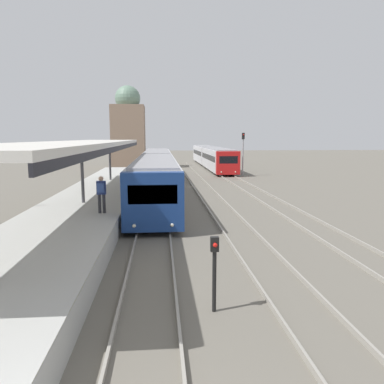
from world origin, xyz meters
name	(u,v)px	position (x,y,z in m)	size (l,w,h in m)	color
platform_canopy	(82,144)	(-3.66, 16.51, 3.94)	(4.00, 26.91, 3.17)	beige
person_on_platform	(101,191)	(-2.31, 13.63, 1.88)	(0.40, 0.40, 1.66)	#2D2D33
train_near	(157,169)	(0.00, 28.13, 1.63)	(2.69, 31.47, 2.93)	navy
train_far	(211,156)	(7.62, 50.98, 1.62)	(2.59, 28.86, 2.91)	red
signal_post_near	(214,266)	(1.63, 5.48, 1.17)	(0.20, 0.21, 1.90)	black
signal_mast_far	(243,149)	(9.41, 37.61, 3.01)	(0.28, 0.29, 4.76)	gray
distant_domed_building	(128,129)	(-4.14, 50.66, 5.36)	(4.56, 4.56, 11.40)	#89705B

